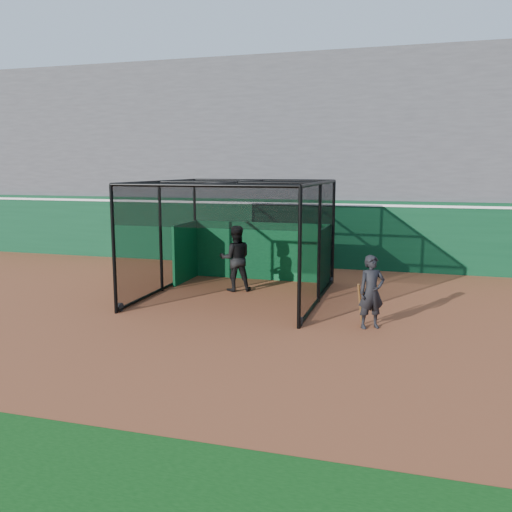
# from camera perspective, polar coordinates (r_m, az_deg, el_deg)

# --- Properties ---
(ground) EXTENTS (120.00, 120.00, 0.00)m
(ground) POSITION_cam_1_polar(r_m,az_deg,el_deg) (12.59, -3.78, -7.66)
(ground) COLOR brown
(ground) RESTS_ON ground
(outfield_wall) EXTENTS (50.00, 0.50, 2.50)m
(outfield_wall) POSITION_cam_1_polar(r_m,az_deg,el_deg) (20.37, 4.39, 2.55)
(outfield_wall) COLOR #0A3B1F
(outfield_wall) RESTS_ON ground
(grandstand) EXTENTS (50.00, 7.85, 8.95)m
(grandstand) POSITION_cam_1_polar(r_m,az_deg,el_deg) (23.95, 6.38, 11.16)
(grandstand) COLOR #4C4C4F
(grandstand) RESTS_ON ground
(batting_cage) EXTENTS (4.83, 5.35, 3.26)m
(batting_cage) POSITION_cam_1_polar(r_m,az_deg,el_deg) (15.40, -2.04, 1.66)
(batting_cage) COLOR black
(batting_cage) RESTS_ON ground
(batter) EXTENTS (1.18, 1.07, 1.97)m
(batter) POSITION_cam_1_polar(r_m,az_deg,el_deg) (16.20, -2.18, -0.25)
(batter) COLOR black
(batter) RESTS_ON ground
(on_deck_player) EXTENTS (0.74, 0.66, 1.70)m
(on_deck_player) POSITION_cam_1_polar(r_m,az_deg,el_deg) (12.70, 12.05, -3.73)
(on_deck_player) COLOR black
(on_deck_player) RESTS_ON ground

